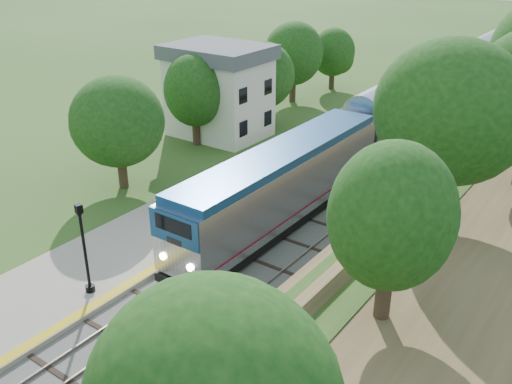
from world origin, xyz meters
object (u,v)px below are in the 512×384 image
Objects in this scene: station_building at (219,90)px; lamppost_far at (85,254)px; signal_gantry at (492,57)px; signal_farside at (395,173)px; train at (482,66)px.

lamppost_far is (10.60, -23.50, -1.56)m from station_building.
signal_farside is at bearing -83.74° from signal_gantry.
train is 55.17m from lamppost_far.
station_building reaches higher than lamppost_far.
signal_farside is (6.20, -40.54, 1.76)m from train.
lamppost_far is at bearing -65.73° from station_building.
signal_farside is (9.60, 14.52, 1.64)m from lamppost_far.
signal_farside is at bearing -81.31° from train.
signal_gantry is at bearing 96.26° from signal_farside.
signal_gantry reaches higher than lamppost_far.
station_building reaches higher than signal_gantry.
lamppost_far is at bearing -123.48° from signal_farside.
signal_gantry is 1.27× the size of signal_farside.
train is 22.20× the size of lamppost_far.
station_building is 1.30× the size of signal_farside.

